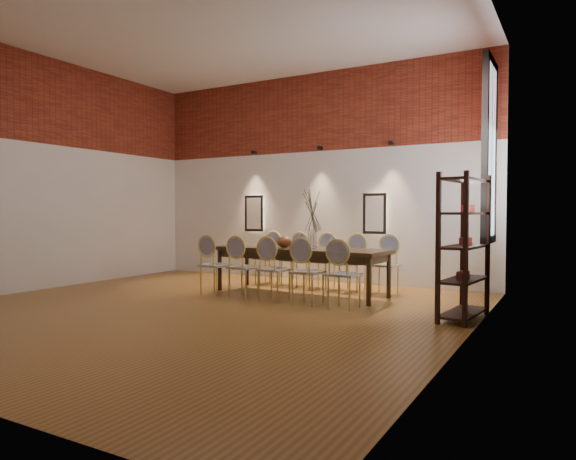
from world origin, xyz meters
The scene contains 32 objects.
floor centered at (0.00, 0.00, -0.01)m, with size 7.00×7.00×0.02m, color #946227.
ceiling centered at (0.00, 0.00, 4.01)m, with size 7.00×7.00×0.02m, color silver.
wall_back centered at (0.00, 3.55, 2.00)m, with size 7.00×0.10×4.00m, color silver.
wall_left centered at (-3.55, 0.00, 2.00)m, with size 0.10×7.00×4.00m, color silver.
wall_right centered at (3.55, 0.00, 2.00)m, with size 0.10×7.00×4.00m, color silver.
brick_band_back centered at (0.00, 3.48, 3.25)m, with size 7.00×0.02×1.50m, color maroon.
brick_band_left centered at (-3.48, 0.00, 3.25)m, with size 0.02×7.00×1.50m, color maroon.
brick_band_right centered at (3.48, 0.00, 3.25)m, with size 0.02×7.00×1.50m, color maroon.
niche_left centered at (-1.30, 3.45, 1.30)m, with size 0.36×0.06×0.66m, color #FFEAC6.
niche_right centered at (1.30, 3.45, 1.30)m, with size 0.36×0.06×0.66m, color #FFEAC6.
spot_fixture_left centered at (-1.30, 3.42, 2.55)m, with size 0.08×0.08×0.10m, color black.
spot_fixture_mid centered at (0.20, 3.42, 2.55)m, with size 0.08×0.08×0.10m, color black.
spot_fixture_right centered at (1.60, 3.42, 2.55)m, with size 0.08×0.08×0.10m, color black.
window_glass centered at (3.46, 2.00, 2.15)m, with size 0.02×0.78×2.38m, color silver.
window_frame centered at (3.44, 2.00, 2.15)m, with size 0.08×0.90×2.50m, color black.
window_mullion centered at (3.44, 2.00, 2.15)m, with size 0.06×0.06×2.40m, color black.
dining_table centered at (0.60, 1.86, 0.38)m, with size 2.88×0.93×0.75m, color #372512.
chair_near_a centered at (-0.59, 1.18, 0.47)m, with size 0.44×0.44×0.94m, color #C9B858, non-canonical shape.
chair_near_b centered at (-0.02, 1.15, 0.47)m, with size 0.44×0.44×0.94m, color #C9B858, non-canonical shape.
chair_near_c centered at (0.56, 1.12, 0.47)m, with size 0.44×0.44×0.94m, color #C9B858, non-canonical shape.
chair_near_d centered at (1.14, 1.09, 0.47)m, with size 0.44×0.44×0.94m, color #C9B858, non-canonical shape.
chair_near_e centered at (1.71, 1.06, 0.47)m, with size 0.44×0.44×0.94m, color #C9B858, non-canonical shape.
chair_far_a centered at (-0.51, 2.67, 0.47)m, with size 0.44×0.44×0.94m, color #C9B858, non-canonical shape.
chair_far_b centered at (0.06, 2.64, 0.47)m, with size 0.44×0.44×0.94m, color #C9B858, non-canonical shape.
chair_far_c centered at (0.64, 2.60, 0.47)m, with size 0.44×0.44×0.94m, color #C9B858, non-canonical shape.
chair_far_d centered at (1.22, 2.57, 0.47)m, with size 0.44×0.44×0.94m, color #C9B858, non-canonical shape.
chair_far_e centered at (1.79, 2.54, 0.47)m, with size 0.44×0.44×0.94m, color #C9B858, non-canonical shape.
vase centered at (0.83, 1.85, 0.90)m, with size 0.14×0.14×0.30m, color silver.
dried_branches centered at (0.83, 1.85, 1.35)m, with size 0.50×0.50×0.70m, color brown, non-canonical shape.
bowl centered at (0.33, 1.83, 0.84)m, with size 0.24×0.24×0.18m, color brown.
book centered at (0.49, 2.02, 0.77)m, with size 0.26×0.18×0.03m, color #9C1881.
shelving_rack centered at (3.28, 1.13, 0.90)m, with size 0.38×1.00×1.80m, color black, non-canonical shape.
Camera 1 is at (4.47, -5.44, 1.33)m, focal length 32.00 mm.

